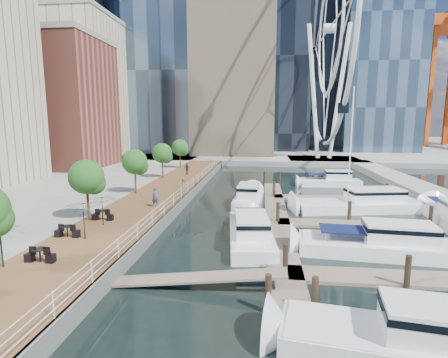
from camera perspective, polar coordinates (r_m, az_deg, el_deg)
ground at (r=22.14m, az=1.62°, el=-12.88°), size 520.00×520.00×0.00m
boardwalk at (r=37.82m, az=-10.21°, el=-2.81°), size 6.00×60.00×1.00m
seawall at (r=37.09m, az=-5.76°, el=-2.95°), size 0.25×60.00×1.00m
land_far at (r=122.69m, az=5.53°, el=5.65°), size 200.00×114.00×1.00m
breakwater at (r=45.10m, az=30.21°, el=-1.98°), size 4.00×60.00×1.00m
pier at (r=73.90m, az=15.89°, el=2.89°), size 14.00×12.00×1.00m
railing at (r=36.90m, az=-5.93°, el=-1.39°), size 0.10×60.00×1.05m
floating_docks at (r=32.04m, az=17.55°, el=-5.33°), size 16.00×34.00×2.60m
midrise_condos at (r=59.13m, az=-31.17°, el=12.94°), size 19.00×67.00×28.00m
ferris_wheel at (r=75.54m, az=16.82°, el=22.42°), size 5.80×45.60×47.80m
street_trees at (r=37.04m, az=-14.39°, el=2.73°), size 2.60×42.60×4.60m
cafe_tables at (r=23.10m, az=-25.87°, el=-9.27°), size 2.50×13.70×0.74m
yacht_foreground at (r=24.78m, az=23.77°, el=-11.23°), size 10.98×3.86×2.15m
pedestrian_near at (r=31.13m, az=-11.13°, el=-2.91°), size 0.74×0.63×1.71m
pedestrian_mid at (r=36.48m, az=-6.71°, el=-1.10°), size 0.93×0.98×1.59m
pedestrian_far at (r=49.47m, az=-6.04°, el=1.70°), size 1.04×0.82×1.65m
moored_yachts at (r=33.70m, az=19.99°, el=-5.61°), size 20.81×37.58×11.50m
cafe_seating at (r=23.71m, az=-24.05°, el=-6.70°), size 4.96×10.57×2.46m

